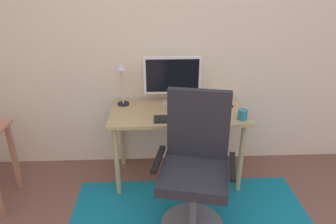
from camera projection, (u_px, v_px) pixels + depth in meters
name	position (u px, v px, depth m)	size (l,w,h in m)	color
wall_back	(168.00, 37.00, 2.91)	(6.00, 0.10, 2.60)	beige
area_rug	(191.00, 219.00, 2.54)	(1.97, 1.06, 0.01)	#116F85
desk	(178.00, 119.00, 2.84)	(1.22, 0.61, 0.71)	tan
monitor	(172.00, 77.00, 2.85)	(0.52, 0.18, 0.46)	#B2B2B7
keyboard	(179.00, 119.00, 2.63)	(0.43, 0.13, 0.02)	black
computer_mouse	(216.00, 118.00, 2.62)	(0.06, 0.10, 0.03)	white
coffee_cup	(243.00, 115.00, 2.63)	(0.08, 0.08, 0.09)	teal
cell_phone	(228.00, 104.00, 2.94)	(0.07, 0.14, 0.01)	black
desk_lamp	(122.00, 75.00, 2.83)	(0.11, 0.11, 0.41)	black
office_chair	(195.00, 173.00, 2.31)	(0.63, 0.58, 1.09)	slate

